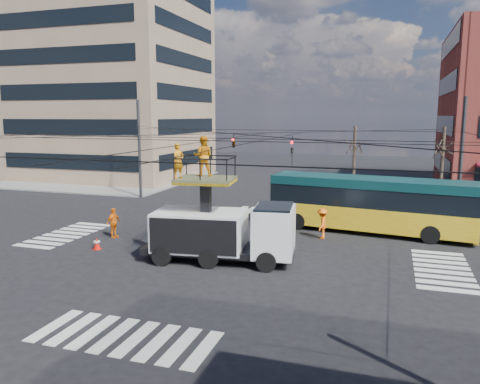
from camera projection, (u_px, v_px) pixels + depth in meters
name	position (u px, v px, depth m)	size (l,w,h in m)	color
ground	(230.00, 250.00, 23.86)	(120.00, 120.00, 0.00)	black
sidewalk_nw	(109.00, 179.00, 49.94)	(18.00, 18.00, 0.12)	slate
crosswalks	(230.00, 250.00, 23.86)	(22.40, 22.40, 0.02)	silver
building_tower	(111.00, 38.00, 50.60)	(18.06, 16.06, 30.00)	#90755C
overhead_network	(231.00, 165.00, 23.57)	(24.24, 24.24, 8.00)	#2D2D30
tree_a	(355.00, 145.00, 34.27)	(2.00, 2.00, 6.00)	#382B21
tree_b	(443.00, 147.00, 32.44)	(2.00, 2.00, 6.00)	#382B21
utility_truck	(223.00, 220.00, 21.73)	(7.24, 3.36, 5.84)	black
city_bus	(370.00, 203.00, 27.22)	(11.75, 4.11, 3.20)	gold
traffic_cone	(97.00, 243.00, 23.89)	(0.36, 0.36, 0.62)	red
worker_ground	(113.00, 223.00, 26.10)	(0.99, 0.41, 1.69)	orange
flagger	(322.00, 224.00, 25.88)	(1.11, 0.64, 1.72)	orange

